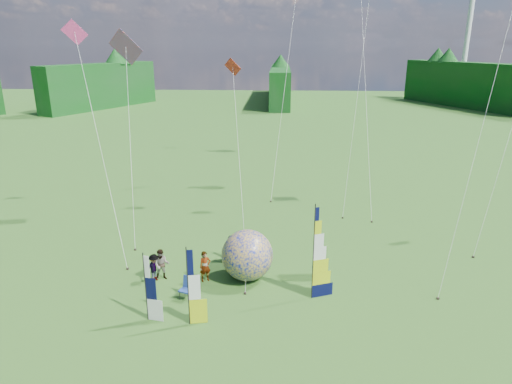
{
  "coord_description": "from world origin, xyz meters",
  "views": [
    {
      "loc": [
        0.1,
        -16.76,
        12.31
      ],
      "look_at": [
        -1.0,
        4.0,
        5.5
      ],
      "focal_mm": 32.0,
      "sensor_mm": 36.0,
      "label": 1
    }
  ],
  "objects_px": {
    "spectator_a": "(205,266)",
    "camp_chair": "(186,289)",
    "bol_inflatable": "(247,255)",
    "feather_banner_main": "(313,254)",
    "side_banner_far": "(146,288)",
    "spectator_d": "(230,248)",
    "spectator_b": "(162,265)",
    "spectator_c": "(154,268)",
    "kite_whale": "(366,78)",
    "side_banner_left": "(188,288)"
  },
  "relations": [
    {
      "from": "spectator_a",
      "to": "camp_chair",
      "type": "height_order",
      "value": "spectator_a"
    },
    {
      "from": "bol_inflatable",
      "to": "spectator_a",
      "type": "xyz_separation_m",
      "value": [
        -2.25,
        -0.39,
        -0.54
      ]
    },
    {
      "from": "feather_banner_main",
      "to": "spectator_a",
      "type": "xyz_separation_m",
      "value": [
        -5.65,
        1.48,
        -1.58
      ]
    },
    {
      "from": "side_banner_far",
      "to": "spectator_d",
      "type": "xyz_separation_m",
      "value": [
        3.19,
        6.44,
        -0.89
      ]
    },
    {
      "from": "side_banner_far",
      "to": "bol_inflatable",
      "type": "bearing_deg",
      "value": 54.04
    },
    {
      "from": "spectator_b",
      "to": "spectator_c",
      "type": "bearing_deg",
      "value": -157.42
    },
    {
      "from": "feather_banner_main",
      "to": "spectator_c",
      "type": "relative_size",
      "value": 3.13
    },
    {
      "from": "feather_banner_main",
      "to": "spectator_c",
      "type": "xyz_separation_m",
      "value": [
        -8.39,
        1.35,
        -1.66
      ]
    },
    {
      "from": "kite_whale",
      "to": "spectator_d",
      "type": "bearing_deg",
      "value": -142.49
    },
    {
      "from": "bol_inflatable",
      "to": "kite_whale",
      "type": "height_order",
      "value": "kite_whale"
    },
    {
      "from": "spectator_b",
      "to": "spectator_d",
      "type": "bearing_deg",
      "value": 30.31
    },
    {
      "from": "spectator_a",
      "to": "spectator_c",
      "type": "relative_size",
      "value": 1.1
    },
    {
      "from": "side_banner_left",
      "to": "bol_inflatable",
      "type": "relative_size",
      "value": 1.34
    },
    {
      "from": "spectator_a",
      "to": "spectator_d",
      "type": "distance_m",
      "value": 2.88
    },
    {
      "from": "camp_chair",
      "to": "kite_whale",
      "type": "distance_m",
      "value": 22.69
    },
    {
      "from": "spectator_d",
      "to": "side_banner_far",
      "type": "bearing_deg",
      "value": 99.99
    },
    {
      "from": "side_banner_left",
      "to": "spectator_d",
      "type": "relative_size",
      "value": 2.48
    },
    {
      "from": "side_banner_far",
      "to": "feather_banner_main",
      "type": "bearing_deg",
      "value": 26.81
    },
    {
      "from": "feather_banner_main",
      "to": "side_banner_far",
      "type": "relative_size",
      "value": 1.48
    },
    {
      "from": "spectator_a",
      "to": "kite_whale",
      "type": "bearing_deg",
      "value": 27.08
    },
    {
      "from": "spectator_a",
      "to": "spectator_d",
      "type": "xyz_separation_m",
      "value": [
        1.09,
        2.67,
        -0.1
      ]
    },
    {
      "from": "spectator_d",
      "to": "kite_whale",
      "type": "bearing_deg",
      "value": -90.22
    },
    {
      "from": "side_banner_left",
      "to": "side_banner_far",
      "type": "height_order",
      "value": "side_banner_left"
    },
    {
      "from": "feather_banner_main",
      "to": "side_banner_left",
      "type": "xyz_separation_m",
      "value": [
        -5.74,
        -2.54,
        -0.57
      ]
    },
    {
      "from": "feather_banner_main",
      "to": "spectator_d",
      "type": "relative_size",
      "value": 3.23
    },
    {
      "from": "feather_banner_main",
      "to": "kite_whale",
      "type": "bearing_deg",
      "value": 52.75
    },
    {
      "from": "kite_whale",
      "to": "spectator_b",
      "type": "bearing_deg",
      "value": -146.01
    },
    {
      "from": "side_banner_left",
      "to": "kite_whale",
      "type": "distance_m",
      "value": 23.66
    },
    {
      "from": "bol_inflatable",
      "to": "spectator_d",
      "type": "bearing_deg",
      "value": 117.18
    },
    {
      "from": "camp_chair",
      "to": "kite_whale",
      "type": "relative_size",
      "value": 0.06
    },
    {
      "from": "spectator_d",
      "to": "camp_chair",
      "type": "xyz_separation_m",
      "value": [
        -1.76,
        -4.53,
        -0.18
      ]
    },
    {
      "from": "side_banner_left",
      "to": "bol_inflatable",
      "type": "distance_m",
      "value": 5.02
    },
    {
      "from": "spectator_b",
      "to": "side_banner_far",
      "type": "bearing_deg",
      "value": -92.31
    },
    {
      "from": "side_banner_far",
      "to": "bol_inflatable",
      "type": "height_order",
      "value": "side_banner_far"
    },
    {
      "from": "spectator_b",
      "to": "spectator_d",
      "type": "relative_size",
      "value": 1.15
    },
    {
      "from": "spectator_a",
      "to": "feather_banner_main",
      "type": "bearing_deg",
      "value": -43.22
    },
    {
      "from": "feather_banner_main",
      "to": "camp_chair",
      "type": "height_order",
      "value": "feather_banner_main"
    },
    {
      "from": "camp_chair",
      "to": "bol_inflatable",
      "type": "bearing_deg",
      "value": 57.59
    },
    {
      "from": "bol_inflatable",
      "to": "spectator_b",
      "type": "relative_size",
      "value": 1.6
    },
    {
      "from": "side_banner_far",
      "to": "spectator_b",
      "type": "bearing_deg",
      "value": 104.49
    },
    {
      "from": "side_banner_far",
      "to": "camp_chair",
      "type": "bearing_deg",
      "value": 63.47
    },
    {
      "from": "spectator_d",
      "to": "bol_inflatable",
      "type": "bearing_deg",
      "value": 153.54
    },
    {
      "from": "side_banner_left",
      "to": "camp_chair",
      "type": "distance_m",
      "value": 2.58
    },
    {
      "from": "feather_banner_main",
      "to": "kite_whale",
      "type": "distance_m",
      "value": 19.17
    },
    {
      "from": "spectator_a",
      "to": "camp_chair",
      "type": "bearing_deg",
      "value": -138.4
    },
    {
      "from": "feather_banner_main",
      "to": "spectator_b",
      "type": "bearing_deg",
      "value": 148.2
    },
    {
      "from": "spectator_a",
      "to": "camp_chair",
      "type": "distance_m",
      "value": 2.01
    },
    {
      "from": "spectator_b",
      "to": "spectator_c",
      "type": "distance_m",
      "value": 0.42
    },
    {
      "from": "side_banner_far",
      "to": "kite_whale",
      "type": "bearing_deg",
      "value": 66.9
    },
    {
      "from": "side_banner_left",
      "to": "camp_chair",
      "type": "relative_size",
      "value": 3.28
    }
  ]
}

